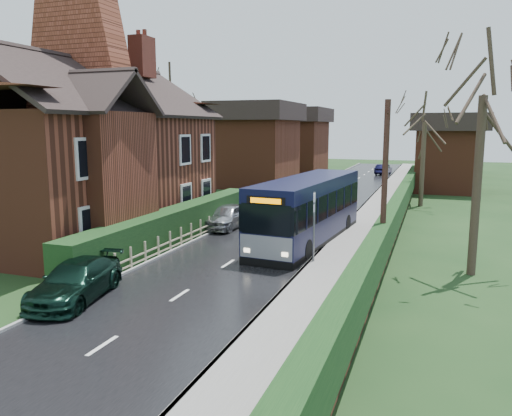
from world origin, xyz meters
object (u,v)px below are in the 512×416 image
at_px(bus_stop_sign, 314,217).
at_px(car_green, 76,281).
at_px(bus, 308,211).
at_px(brick_house, 86,148).
at_px(telegraph_pole, 385,185).
at_px(car_silver, 228,216).

bearing_deg(bus_stop_sign, car_green, -142.61).
xyz_separation_m(bus, car_green, (-4.93, -10.28, -0.90)).
bearing_deg(bus, brick_house, -163.92).
bearing_deg(telegraph_pole, car_silver, 133.36).
bearing_deg(telegraph_pole, brick_house, 159.18).
relative_size(car_silver, telegraph_pole, 0.61).
distance_m(car_silver, car_green, 12.00).
relative_size(brick_house, telegraph_pole, 2.29).
distance_m(brick_house, telegraph_pole, 14.65).
distance_m(bus, car_green, 11.43).
height_order(car_green, telegraph_pole, telegraph_pole).
bearing_deg(bus_stop_sign, car_silver, 128.06).
relative_size(bus_stop_sign, telegraph_pole, 0.45).
xyz_separation_m(bus, telegraph_pole, (3.77, -3.51, 1.72)).
bearing_deg(bus, car_silver, 165.35).
bearing_deg(car_silver, car_green, -87.65).
relative_size(car_silver, car_green, 0.93).
relative_size(bus, bus_stop_sign, 3.52).
bearing_deg(car_silver, brick_house, -144.31).
height_order(car_green, bus_stop_sign, bus_stop_sign).
relative_size(brick_house, car_green, 3.50).
height_order(car_silver, car_green, car_silver).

